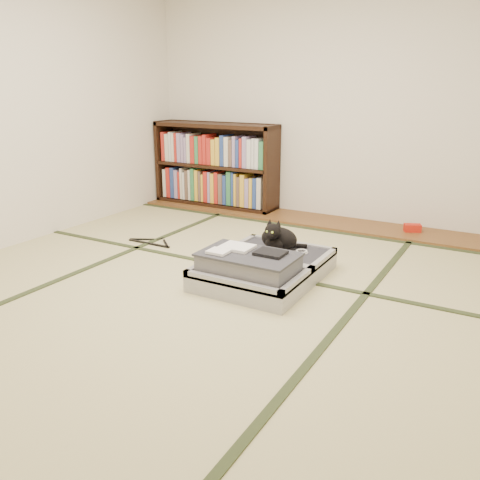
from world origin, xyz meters
The scene contains 10 objects.
floor centered at (0.00, 0.00, 0.00)m, with size 4.50×4.50×0.00m, color #CCBC88.
wood_strip centered at (0.00, 2.00, 0.01)m, with size 4.00×0.50×0.02m, color brown.
red_item centered at (0.96, 2.03, 0.06)m, with size 0.15×0.09×0.07m, color red.
room_shell centered at (0.00, 0.00, 1.46)m, with size 4.50×4.50×4.50m.
tatami_borders centered at (0.00, 0.49, 0.00)m, with size 4.00×4.50×0.01m.
bookcase centered at (-1.25, 2.07, 0.45)m, with size 1.46×0.33×0.94m.
suitcase centered at (0.28, 0.27, 0.10)m, with size 0.74×0.98×0.29m.
cat centered at (0.26, 0.56, 0.24)m, with size 0.33×0.33×0.26m.
cable_coil centered at (0.44, 0.59, 0.15)m, with size 0.10×0.10×0.02m.
hanger centered at (-0.98, 0.58, 0.01)m, with size 0.46×0.21×0.01m.
Camera 1 is at (1.82, -2.76, 1.36)m, focal length 38.00 mm.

